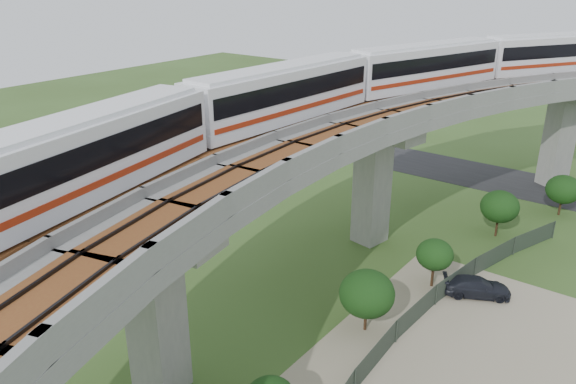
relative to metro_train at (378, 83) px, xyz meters
name	(u,v)px	position (x,y,z in m)	size (l,w,h in m)	color
ground	(277,294)	(-1.18, -9.93, -12.31)	(160.00, 160.00, 0.00)	#395221
asphalt_road	(454,170)	(-1.18, 20.07, -12.29)	(60.00, 8.00, 0.03)	#232326
viaduct	(331,175)	(2.66, -9.93, -3.26)	(19.58, 73.98, 11.40)	#99968E
metro_train	(378,83)	(0.00, 0.00, 0.00)	(16.18, 60.44, 3.64)	white
fence	(417,340)	(8.57, -9.93, -11.56)	(3.87, 38.73, 1.50)	#2D382D
tree_0	(563,189)	(10.36, 14.45, -9.97)	(2.84, 2.84, 3.55)	#382314
tree_1	(500,207)	(7.36, 7.11, -9.79)	(2.94, 2.94, 3.77)	#382314
tree_2	(435,255)	(6.43, -3.03, -9.94)	(2.41, 2.41, 3.40)	#382314
tree_3	(367,294)	(5.31, -9.92, -9.86)	(3.20, 3.20, 3.81)	#382314
car_dark	(477,287)	(9.18, -2.39, -11.65)	(1.73, 4.25, 1.23)	black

